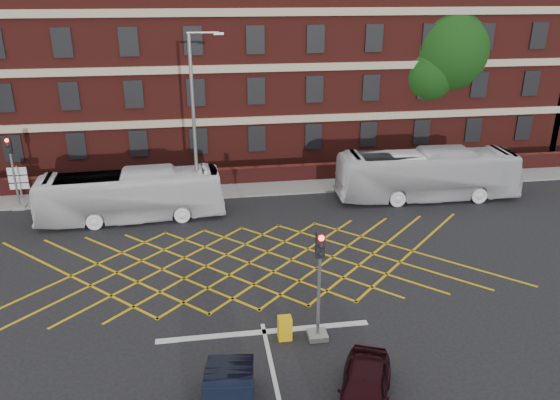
{
  "coord_description": "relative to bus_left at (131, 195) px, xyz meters",
  "views": [
    {
      "loc": [
        -2.05,
        -20.56,
        12.09
      ],
      "look_at": [
        1.38,
        1.5,
        3.29
      ],
      "focal_mm": 35.0,
      "sensor_mm": 36.0,
      "label": 1
    }
  ],
  "objects": [
    {
      "name": "ground",
      "position": [
        5.82,
        -8.16,
        -1.4
      ],
      "size": [
        120.0,
        120.0,
        0.0
      ],
      "primitive_type": "plane",
      "color": "black",
      "rests_on": "ground"
    },
    {
      "name": "victorian_building",
      "position": [
        6.06,
        13.83,
        6.44
      ],
      "size": [
        51.0,
        12.17,
        20.4
      ],
      "color": "#521915",
      "rests_on": "ground"
    },
    {
      "name": "boundary_wall",
      "position": [
        5.82,
        4.84,
        -0.85
      ],
      "size": [
        56.0,
        0.5,
        1.1
      ],
      "primitive_type": "cube",
      "color": "#4C1614",
      "rests_on": "ground"
    },
    {
      "name": "far_pavement",
      "position": [
        5.82,
        3.84,
        -1.34
      ],
      "size": [
        60.0,
        3.0,
        0.12
      ],
      "primitive_type": "cube",
      "color": "slate",
      "rests_on": "ground"
    },
    {
      "name": "box_junction_hatching",
      "position": [
        5.82,
        -6.16,
        -1.39
      ],
      "size": [
        8.22,
        8.22,
        0.02
      ],
      "primitive_type": "cube",
      "rotation": [
        0.0,
        0.0,
        0.79
      ],
      "color": "#CC990C",
      "rests_on": "ground"
    },
    {
      "name": "stop_line",
      "position": [
        5.82,
        -11.66,
        -1.39
      ],
      "size": [
        8.0,
        0.3,
        0.02
      ],
      "primitive_type": "cube",
      "color": "silver",
      "rests_on": "ground"
    },
    {
      "name": "bus_left",
      "position": [
        0.0,
        0.0,
        0.0
      ],
      "size": [
        10.14,
        2.83,
        2.8
      ],
      "primitive_type": "imported",
      "rotation": [
        0.0,
        0.0,
        1.62
      ],
      "color": "white",
      "rests_on": "ground"
    },
    {
      "name": "bus_right",
      "position": [
        17.26,
        0.52,
        0.12
      ],
      "size": [
        10.99,
        3.05,
        3.03
      ],
      "primitive_type": "imported",
      "rotation": [
        0.0,
        0.0,
        1.52
      ],
      "color": "silver",
      "rests_on": "ground"
    },
    {
      "name": "car_maroon",
      "position": [
        8.35,
        -15.97,
        -0.76
      ],
      "size": [
        2.85,
        4.06,
        1.28
      ],
      "primitive_type": "imported",
      "rotation": [
        0.0,
        0.0,
        -0.4
      ],
      "color": "black",
      "rests_on": "ground"
    },
    {
      "name": "deciduous_tree",
      "position": [
        21.68,
        9.98,
        5.86
      ],
      "size": [
        7.28,
        6.84,
        11.18
      ],
      "color": "black",
      "rests_on": "ground"
    },
    {
      "name": "traffic_light_near",
      "position": [
        7.72,
        -12.31,
        0.37
      ],
      "size": [
        0.7,
        0.7,
        4.27
      ],
      "color": "slate",
      "rests_on": "ground"
    },
    {
      "name": "traffic_light_far",
      "position": [
        -6.67,
        2.59,
        0.37
      ],
      "size": [
        0.7,
        0.7,
        4.27
      ],
      "color": "slate",
      "rests_on": "ground"
    },
    {
      "name": "street_lamp",
      "position": [
        3.67,
        0.2,
        2.1
      ],
      "size": [
        2.25,
        1.0,
        9.93
      ],
      "color": "slate",
      "rests_on": "ground"
    },
    {
      "name": "direction_signs",
      "position": [
        -6.89,
        3.8,
        -0.02
      ],
      "size": [
        1.1,
        0.16,
        2.2
      ],
      "color": "gray",
      "rests_on": "ground"
    },
    {
      "name": "utility_cabinet",
      "position": [
        6.52,
        -12.17,
        -0.95
      ],
      "size": [
        0.49,
        0.42,
        0.9
      ],
      "primitive_type": "cube",
      "color": "#E3AB0D",
      "rests_on": "ground"
    }
  ]
}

